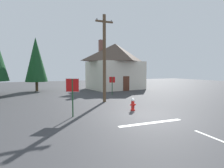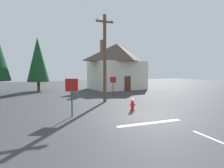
{
  "view_description": "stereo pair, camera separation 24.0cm",
  "coord_description": "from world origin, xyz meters",
  "views": [
    {
      "loc": [
        -6.6,
        -9.3,
        2.82
      ],
      "look_at": [
        -0.65,
        3.71,
        1.74
      ],
      "focal_mm": 29.51,
      "sensor_mm": 36.0,
      "label": 1
    },
    {
      "loc": [
        -6.38,
        -9.4,
        2.82
      ],
      "look_at": [
        -0.65,
        3.71,
        1.74
      ],
      "focal_mm": 29.51,
      "sensor_mm": 36.0,
      "label": 2
    }
  ],
  "objects": [
    {
      "name": "utility_pole",
      "position": [
        -0.44,
        5.79,
        3.99
      ],
      "size": [
        1.6,
        0.28,
        7.63
      ],
      "color": "brown",
      "rests_on": "ground"
    },
    {
      "name": "pine_tree_short_left",
      "position": [
        -5.57,
        17.31,
        4.23
      ],
      "size": [
        2.88,
        2.88,
        7.19
      ],
      "color": "#4C3823",
      "rests_on": "ground"
    },
    {
      "name": "stop_sign_near",
      "position": [
        -4.2,
        1.66,
        1.67
      ],
      "size": [
        0.73,
        0.39,
        2.33
      ],
      "color": "#1E4C28",
      "rests_on": "ground"
    },
    {
      "name": "ground_plane",
      "position": [
        0.0,
        0.0,
        -0.05
      ],
      "size": [
        80.0,
        80.0,
        0.1
      ],
      "primitive_type": "cube",
      "color": "#38383A"
    },
    {
      "name": "stop_sign_far",
      "position": [
        2.04,
        9.56,
        1.49
      ],
      "size": [
        0.65,
        0.3,
        2.1
      ],
      "color": "#1E4C28",
      "rests_on": "ground"
    },
    {
      "name": "house",
      "position": [
        5.36,
        15.72,
        3.52
      ],
      "size": [
        8.44,
        7.02,
        7.31
      ],
      "color": "silver",
      "rests_on": "ground"
    },
    {
      "name": "fire_hydrant",
      "position": [
        0.0,
        1.63,
        0.43
      ],
      "size": [
        0.44,
        0.37,
        0.87
      ],
      "color": "red",
      "rests_on": "ground"
    },
    {
      "name": "lane_stop_bar",
      "position": [
        -0.67,
        -1.39,
        0.0
      ],
      "size": [
        3.82,
        0.49,
        0.01
      ],
      "primitive_type": "cube",
      "rotation": [
        0.0,
        0.0,
        -0.05
      ],
      "color": "silver",
      "rests_on": "ground"
    }
  ]
}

